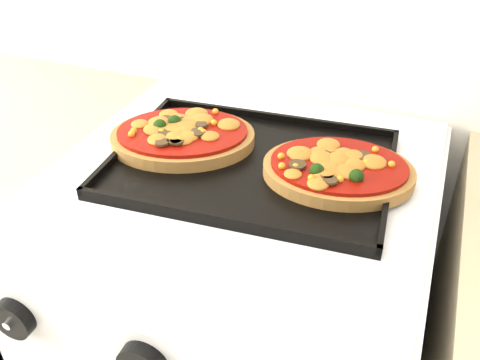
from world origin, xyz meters
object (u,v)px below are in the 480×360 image
at_px(baking_tray, 252,162).
at_px(pizza_left, 183,135).
at_px(stove, 241,359).
at_px(pizza_right, 338,168).

distance_m(baking_tray, pizza_left, 0.13).
xyz_separation_m(stove, pizza_right, (0.15, 0.03, 0.48)).
height_order(baking_tray, pizza_right, pizza_right).
height_order(pizza_left, pizza_right, pizza_left).
height_order(stove, pizza_right, pizza_right).
height_order(stove, baking_tray, baking_tray).
relative_size(stove, baking_tray, 2.12).
xyz_separation_m(stove, pizza_left, (-0.12, 0.03, 0.48)).
distance_m(stove, pizza_left, 0.50).
height_order(baking_tray, pizza_left, pizza_left).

